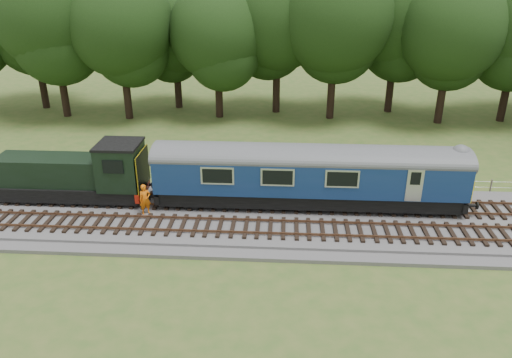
{
  "coord_description": "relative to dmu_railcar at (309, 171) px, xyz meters",
  "views": [
    {
      "loc": [
        0.66,
        -25.61,
        13.98
      ],
      "look_at": [
        -1.01,
        1.4,
        2.0
      ],
      "focal_mm": 35.0,
      "sensor_mm": 36.0,
      "label": 1
    }
  ],
  "objects": [
    {
      "name": "ground",
      "position": [
        -2.09,
        -1.4,
        -2.61
      ],
      "size": [
        120.0,
        120.0,
        0.0
      ],
      "primitive_type": "plane",
      "color": "#3B5F23",
      "rests_on": "ground"
    },
    {
      "name": "track_south",
      "position": [
        -2.09,
        -3.0,
        -2.19
      ],
      "size": [
        67.2,
        2.4,
        0.21
      ],
      "color": "black",
      "rests_on": "ballast"
    },
    {
      "name": "dmu_railcar",
      "position": [
        0.0,
        0.0,
        0.0
      ],
      "size": [
        18.05,
        2.86,
        3.88
      ],
      "color": "black",
      "rests_on": "ground"
    },
    {
      "name": "worker",
      "position": [
        -9.43,
        -1.62,
        -1.34
      ],
      "size": [
        0.79,
        0.72,
        1.82
      ],
      "primitive_type": "imported",
      "rotation": [
        0.0,
        0.0,
        0.55
      ],
      "color": "orange",
      "rests_on": "ballast"
    },
    {
      "name": "fence",
      "position": [
        -2.09,
        3.1,
        -2.61
      ],
      "size": [
        64.0,
        0.12,
        1.0
      ],
      "primitive_type": null,
      "color": "#6B6054",
      "rests_on": "ground"
    },
    {
      "name": "tree_line",
      "position": [
        -2.09,
        20.6,
        -2.61
      ],
      "size": [
        70.0,
        8.0,
        18.0
      ],
      "primitive_type": null,
      "color": "black",
      "rests_on": "ground"
    },
    {
      "name": "shunter_loco",
      "position": [
        -13.93,
        0.0,
        -0.63
      ],
      "size": [
        8.91,
        2.6,
        3.38
      ],
      "color": "black",
      "rests_on": "ground"
    },
    {
      "name": "ballast",
      "position": [
        -2.09,
        -1.4,
        -2.43
      ],
      "size": [
        70.0,
        7.0,
        0.35
      ],
      "primitive_type": "cube",
      "color": "#4C4C4F",
      "rests_on": "ground"
    },
    {
      "name": "track_north",
      "position": [
        -2.09,
        -0.0,
        -2.19
      ],
      "size": [
        67.2,
        2.4,
        0.21
      ],
      "color": "black",
      "rests_on": "ballast"
    }
  ]
}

